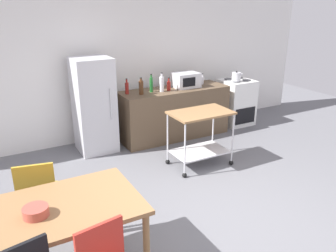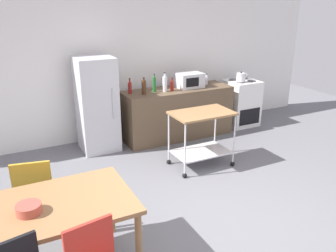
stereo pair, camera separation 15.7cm
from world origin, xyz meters
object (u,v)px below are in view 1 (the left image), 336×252
chair_mustard (38,193)px  stove_oven (236,102)px  bottle_soda (127,88)px  kettle (236,77)px  bottle_sparkling_water (162,84)px  bottle_olive_oil (202,80)px  bottle_wine (169,85)px  dining_table (52,216)px  bottle_sesame_oil (151,85)px  microwave (186,80)px  refrigerator (94,105)px  fruit_bowl (36,212)px  bottle_hot_sauce (141,87)px  kitchen_cart (200,130)px

chair_mustard → stove_oven: bearing=-144.3°
bottle_soda → kettle: size_ratio=1.09×
bottle_sparkling_water → bottle_olive_oil: 0.93m
bottle_wine → dining_table: bearing=-135.0°
bottle_soda → bottle_sesame_oil: 0.42m
dining_table → bottle_sparkling_water: (2.38, 2.52, 0.37)m
chair_mustard → bottle_sesame_oil: size_ratio=2.84×
stove_oven → microwave: bearing=-179.9°
bottle_soda → bottle_sesame_oil: bottle_sesame_oil is taller
bottle_wine → kettle: size_ratio=0.94×
stove_oven → bottle_wine: bearing=-177.8°
stove_oven → bottle_sesame_oil: 1.99m
refrigerator → microwave: size_ratio=3.37×
refrigerator → bottle_sesame_oil: 1.03m
bottle_olive_oil → kettle: 0.71m
dining_table → kettle: bearing=32.0°
dining_table → bottle_soda: 3.22m
microwave → dining_table: bearing=-138.4°
bottle_sparkling_water → fruit_bowl: (-2.51, -2.57, -0.25)m
bottle_soda → bottle_sparkling_water: (0.59, -0.14, 0.03)m
bottle_soda → dining_table: bearing=-124.1°
dining_table → bottle_soda: bottle_soda is taller
bottle_soda → bottle_hot_sauce: bottle_hot_sauce is taller
kitchen_cart → microwave: size_ratio=1.98×
bottle_sesame_oil → bottle_olive_oil: (1.09, 0.07, -0.05)m
chair_mustard → bottle_sparkling_water: 3.03m
dining_table → stove_oven: (4.12, 2.59, -0.22)m
bottle_soda → bottle_hot_sauce: bearing=-36.7°
microwave → bottle_sparkling_water: bearing=-172.0°
bottle_olive_oil → bottle_soda: bearing=179.1°
dining_table → refrigerator: 2.94m
bottle_sesame_oil → bottle_olive_oil: 1.10m
microwave → chair_mustard: bearing=-147.6°
bottle_hot_sauce → bottle_sparkling_water: (0.39, 0.00, 0.02)m
chair_mustard → bottle_sparkling_water: size_ratio=2.70×
bottle_wine → microwave: microwave is taller
microwave → fruit_bowl: bearing=-139.0°
microwave → bottle_olive_oil: bearing=6.4°
bottle_sparkling_water → bottle_olive_oil: (0.92, 0.12, -0.05)m
microwave → kitchen_cart: bearing=-112.1°
bottle_sparkling_water → dining_table: bearing=-133.4°
bottle_wine → microwave: (0.39, 0.06, 0.04)m
stove_oven → kettle: size_ratio=3.84×
dining_table → kitchen_cart: bearing=29.2°
bottle_sparkling_water → stove_oven: bearing=2.5°
bottle_olive_oil → kettle: (0.69, -0.14, 0.02)m
dining_table → kettle: (4.00, 2.49, 0.33)m
bottle_sesame_oil → fruit_bowl: bearing=-131.7°
kitchen_cart → bottle_sesame_oil: 1.32m
dining_table → kitchen_cart: 2.77m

